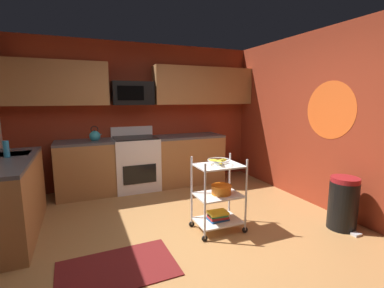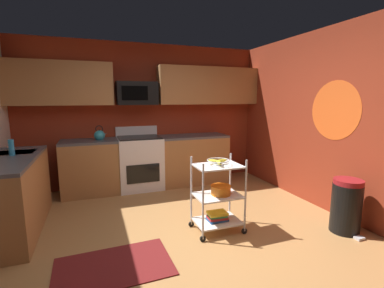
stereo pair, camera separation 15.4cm
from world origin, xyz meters
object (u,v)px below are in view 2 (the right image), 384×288
mixing_bowl_large (221,190)px  oven_range (140,162)px  rolling_cart (218,195)px  microwave (137,93)px  kettle (100,135)px  trash_can (346,206)px  dish_soap_bottle (11,147)px  book_stack (217,216)px  fruit_bowl (218,161)px

mixing_bowl_large → oven_range: bearing=108.6°
oven_range → rolling_cart: bearing=-72.5°
oven_range → rolling_cart: 2.06m
mixing_bowl_large → microwave: bearing=107.7°
microwave → kettle: 0.97m
trash_can → dish_soap_bottle: bearing=157.9°
dish_soap_bottle → oven_range: bearing=29.7°
microwave → dish_soap_bottle: bearing=-147.7°
oven_range → trash_can: (2.07, -2.52, -0.15)m
mixing_bowl_large → trash_can: trash_can is taller
book_stack → dish_soap_bottle: 2.67m
kettle → mixing_bowl_large: bearing=-55.9°
rolling_cart → fruit_bowl: rolling_cart is taller
rolling_cart → book_stack: (-0.00, 0.00, -0.27)m
dish_soap_bottle → mixing_bowl_large: bearing=-22.5°
mixing_bowl_large → fruit_bowl: bearing=180.0°
mixing_bowl_large → book_stack: size_ratio=1.02×
fruit_bowl → mixing_bowl_large: bearing=-0.0°
book_stack → fruit_bowl: bearing=-166.0°
oven_range → microwave: 1.23m
microwave → trash_can: (2.07, -2.62, -1.37)m
rolling_cart → mixing_bowl_large: 0.08m
microwave → rolling_cart: size_ratio=0.77×
mixing_bowl_large → dish_soap_bottle: dish_soap_bottle is taller
microwave → fruit_bowl: microwave is taller
book_stack → rolling_cart: bearing=0.0°
fruit_bowl → book_stack: bearing=14.0°
oven_range → dish_soap_bottle: dish_soap_bottle is taller
book_stack → kettle: bearing=123.2°
fruit_bowl → trash_can: (1.46, -0.56, -0.55)m
microwave → mixing_bowl_large: bearing=-72.3°
fruit_bowl → dish_soap_bottle: size_ratio=1.36×
oven_range → kettle: bearing=-179.7°
kettle → dish_soap_bottle: 1.43m
mixing_bowl_large → kettle: size_ratio=0.95×
mixing_bowl_large → dish_soap_bottle: size_ratio=1.26×
fruit_bowl → microwave: bearing=106.7°
kettle → rolling_cart: bearing=-56.8°
microwave → kettle: (-0.66, -0.11, -0.70)m
oven_range → microwave: (-0.00, 0.10, 1.22)m
microwave → trash_can: size_ratio=1.06×
oven_range → mixing_bowl_large: (0.66, -1.96, 0.04)m
rolling_cart → mixing_bowl_large: bearing=-0.0°
fruit_bowl → dish_soap_bottle: dish_soap_bottle is taller
rolling_cart → dish_soap_bottle: bearing=157.1°
dish_soap_bottle → trash_can: (3.79, -1.54, -0.69)m
fruit_bowl → kettle: kettle is taller
fruit_bowl → trash_can: fruit_bowl is taller
kettle → oven_range: bearing=0.3°
rolling_cart → kettle: size_ratio=3.47×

